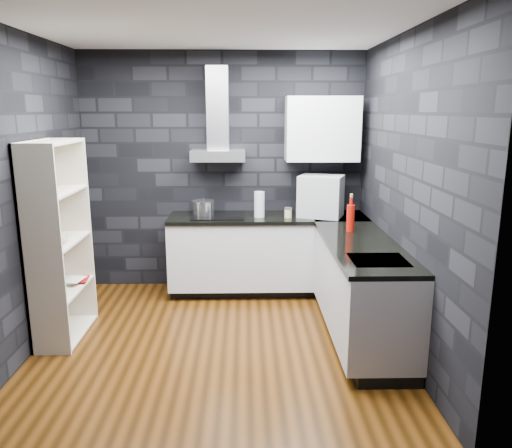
{
  "coord_description": "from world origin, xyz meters",
  "views": [
    {
      "loc": [
        0.25,
        -4.15,
        2.05
      ],
      "look_at": [
        0.35,
        0.45,
        1.0
      ],
      "focal_mm": 35.0,
      "sensor_mm": 36.0,
      "label": 1
    }
  ],
  "objects_px": {
    "storage_jar": "(288,213)",
    "appliance_garage": "(321,196)",
    "pot": "(203,208)",
    "bookshelf": "(59,242)",
    "glass_vase": "(259,204)",
    "utensil_crock": "(300,208)",
    "fruit_bowl": "(56,240)",
    "red_bottle": "(351,218)"
  },
  "relations": [
    {
      "from": "glass_vase",
      "to": "pot",
      "type": "bearing_deg",
      "value": 170.11
    },
    {
      "from": "glass_vase",
      "to": "utensil_crock",
      "type": "relative_size",
      "value": 2.02
    },
    {
      "from": "storage_jar",
      "to": "fruit_bowl",
      "type": "height_order",
      "value": "storage_jar"
    },
    {
      "from": "pot",
      "to": "glass_vase",
      "type": "xyz_separation_m",
      "value": [
        0.63,
        -0.11,
        0.06
      ]
    },
    {
      "from": "appliance_garage",
      "to": "red_bottle",
      "type": "xyz_separation_m",
      "value": [
        0.19,
        -0.71,
        -0.09
      ]
    },
    {
      "from": "pot",
      "to": "fruit_bowl",
      "type": "height_order",
      "value": "pot"
    },
    {
      "from": "pot",
      "to": "appliance_garage",
      "type": "xyz_separation_m",
      "value": [
        1.31,
        -0.09,
        0.14
      ]
    },
    {
      "from": "appliance_garage",
      "to": "fruit_bowl",
      "type": "height_order",
      "value": "appliance_garage"
    },
    {
      "from": "appliance_garage",
      "to": "bookshelf",
      "type": "distance_m",
      "value": 2.72
    },
    {
      "from": "fruit_bowl",
      "to": "glass_vase",
      "type": "bearing_deg",
      "value": 31.08
    },
    {
      "from": "pot",
      "to": "storage_jar",
      "type": "distance_m",
      "value": 0.95
    },
    {
      "from": "pot",
      "to": "storage_jar",
      "type": "height_order",
      "value": "pot"
    },
    {
      "from": "pot",
      "to": "bookshelf",
      "type": "bearing_deg",
      "value": -136.35
    },
    {
      "from": "pot",
      "to": "appliance_garage",
      "type": "relative_size",
      "value": 0.51
    },
    {
      "from": "appliance_garage",
      "to": "fruit_bowl",
      "type": "distance_m",
      "value": 2.75
    },
    {
      "from": "storage_jar",
      "to": "red_bottle",
      "type": "bearing_deg",
      "value": -49.45
    },
    {
      "from": "red_bottle",
      "to": "bookshelf",
      "type": "xyz_separation_m",
      "value": [
        -2.69,
        -0.34,
        -0.13
      ]
    },
    {
      "from": "bookshelf",
      "to": "fruit_bowl",
      "type": "xyz_separation_m",
      "value": [
        0.0,
        -0.07,
        0.04
      ]
    },
    {
      "from": "bookshelf",
      "to": "appliance_garage",
      "type": "bearing_deg",
      "value": 41.8
    },
    {
      "from": "utensil_crock",
      "to": "fruit_bowl",
      "type": "distance_m",
      "value": 2.62
    },
    {
      "from": "glass_vase",
      "to": "bookshelf",
      "type": "height_order",
      "value": "bookshelf"
    },
    {
      "from": "glass_vase",
      "to": "storage_jar",
      "type": "height_order",
      "value": "glass_vase"
    },
    {
      "from": "fruit_bowl",
      "to": "appliance_garage",
      "type": "bearing_deg",
      "value": 24.07
    },
    {
      "from": "pot",
      "to": "appliance_garage",
      "type": "bearing_deg",
      "value": -3.93
    },
    {
      "from": "pot",
      "to": "fruit_bowl",
      "type": "distance_m",
      "value": 1.7
    },
    {
      "from": "glass_vase",
      "to": "fruit_bowl",
      "type": "bearing_deg",
      "value": -148.92
    },
    {
      "from": "storage_jar",
      "to": "appliance_garage",
      "type": "xyz_separation_m",
      "value": [
        0.37,
        0.07,
        0.18
      ]
    },
    {
      "from": "red_bottle",
      "to": "fruit_bowl",
      "type": "relative_size",
      "value": 1.15
    },
    {
      "from": "pot",
      "to": "utensil_crock",
      "type": "xyz_separation_m",
      "value": [
        1.09,
        0.06,
        -0.01
      ]
    },
    {
      "from": "bookshelf",
      "to": "glass_vase",
      "type": "bearing_deg",
      "value": 48.54
    },
    {
      "from": "bookshelf",
      "to": "fruit_bowl",
      "type": "relative_size",
      "value": 7.93
    },
    {
      "from": "red_bottle",
      "to": "fruit_bowl",
      "type": "xyz_separation_m",
      "value": [
        -2.69,
        -0.41,
        -0.09
      ]
    },
    {
      "from": "glass_vase",
      "to": "red_bottle",
      "type": "height_order",
      "value": "glass_vase"
    },
    {
      "from": "glass_vase",
      "to": "utensil_crock",
      "type": "xyz_separation_m",
      "value": [
        0.47,
        0.17,
        -0.07
      ]
    },
    {
      "from": "pot",
      "to": "glass_vase",
      "type": "distance_m",
      "value": 0.64
    },
    {
      "from": "utensil_crock",
      "to": "appliance_garage",
      "type": "distance_m",
      "value": 0.3
    },
    {
      "from": "utensil_crock",
      "to": "fruit_bowl",
      "type": "xyz_separation_m",
      "value": [
        -2.29,
        -1.27,
        -0.03
      ]
    },
    {
      "from": "storage_jar",
      "to": "fruit_bowl",
      "type": "relative_size",
      "value": 0.43
    },
    {
      "from": "pot",
      "to": "storage_jar",
      "type": "relative_size",
      "value": 2.41
    },
    {
      "from": "pot",
      "to": "glass_vase",
      "type": "bearing_deg",
      "value": -9.89
    },
    {
      "from": "red_bottle",
      "to": "pot",
      "type": "bearing_deg",
      "value": 151.81
    },
    {
      "from": "storage_jar",
      "to": "fruit_bowl",
      "type": "bearing_deg",
      "value": -153.79
    }
  ]
}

